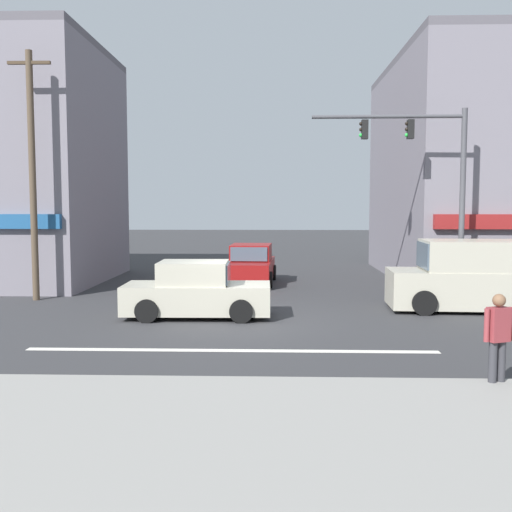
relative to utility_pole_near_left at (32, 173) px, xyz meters
The scene contains 10 objects.
ground_plane 8.80m from the utility_pole_near_left, 24.81° to the right, with size 120.00×120.00×0.00m, color #333335.
lane_marking_stripe 10.60m from the utility_pole_near_left, 43.88° to the right, with size 9.00×0.24×0.01m, color silver.
sidewalk_curb 14.29m from the utility_pole_near_left, 59.16° to the right, with size 40.00×5.00×0.16m, color gray.
utility_pole_near_left is the anchor object (origin of this frame).
utility_pole_far_right 16.47m from the utility_pole_near_left, 17.18° to the left, with size 1.40×0.22×7.40m.
traffic_light_mast 12.94m from the utility_pole_near_left, ahead, with size 4.89×0.26×6.20m.
sedan_crossing_rightbound 9.00m from the utility_pole_near_left, 32.48° to the left, with size 2.04×4.18×1.58m.
sedan_waiting_far 7.32m from the utility_pole_near_left, 26.46° to the right, with size 4.13×1.93×1.58m.
van_parked_curbside 14.26m from the utility_pole_near_left, ahead, with size 4.67×2.19×2.11m.
pedestrian_foreground_with_bag 15.41m from the utility_pole_near_left, 38.70° to the right, with size 0.69×0.40×1.67m.
Camera 1 is at (0.94, -16.27, 3.16)m, focal length 42.00 mm.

